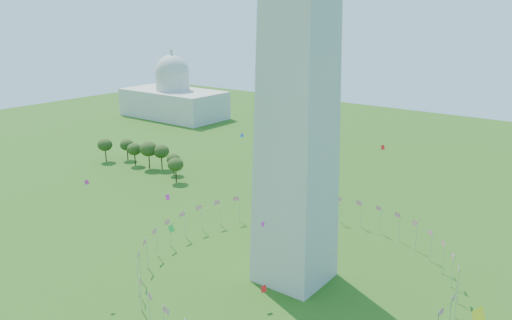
% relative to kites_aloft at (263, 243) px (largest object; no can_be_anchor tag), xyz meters
% --- Properties ---
extents(flag_ring, '(80.24, 80.24, 9.00)m').
position_rel_kites_aloft_xyz_m(flag_ring, '(-7.00, 23.33, -16.52)').
color(flag_ring, silver).
rests_on(flag_ring, ground).
extents(capitol_building, '(70.00, 35.00, 46.00)m').
position_rel_kites_aloft_xyz_m(capitol_building, '(-187.00, 153.33, 1.98)').
color(capitol_building, beige).
rests_on(capitol_building, ground).
extents(kites_aloft, '(112.48, 82.99, 37.88)m').
position_rel_kites_aloft_xyz_m(kites_aloft, '(0.00, 0.00, 0.00)').
color(kites_aloft, orange).
rests_on(kites_aloft, ground).
extents(tree_line_west, '(55.08, 15.60, 12.24)m').
position_rel_kites_aloft_xyz_m(tree_line_west, '(-112.88, 64.30, -15.65)').
color(tree_line_west, '#37531B').
rests_on(tree_line_west, ground).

